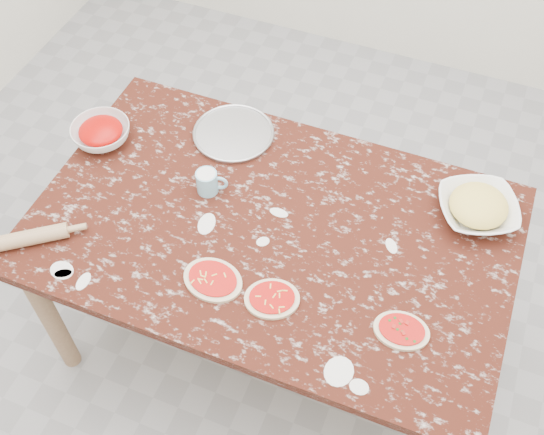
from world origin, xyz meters
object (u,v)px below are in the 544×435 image
(cheese_bowl, at_px, (477,209))
(rolling_pin, at_px, (27,238))
(pizza_tray, at_px, (234,134))
(flour_mug, at_px, (208,182))
(sauce_bowl, at_px, (101,133))
(worktable, at_px, (272,241))

(cheese_bowl, xyz_separation_m, rolling_pin, (-1.34, -0.66, -0.01))
(pizza_tray, bearing_deg, flour_mug, -84.03)
(sauce_bowl, height_order, rolling_pin, sauce_bowl)
(sauce_bowl, bearing_deg, rolling_pin, -87.91)
(pizza_tray, bearing_deg, sauce_bowl, -155.24)
(pizza_tray, height_order, sauce_bowl, sauce_bowl)
(worktable, relative_size, flour_mug, 14.56)
(pizza_tray, distance_m, rolling_pin, 0.82)
(cheese_bowl, bearing_deg, flour_mug, -165.11)
(worktable, xyz_separation_m, sauce_bowl, (-0.73, 0.14, 0.12))
(sauce_bowl, distance_m, cheese_bowl, 1.36)
(flour_mug, height_order, rolling_pin, flour_mug)
(pizza_tray, xyz_separation_m, sauce_bowl, (-0.44, -0.20, 0.03))
(sauce_bowl, bearing_deg, worktable, -10.98)
(worktable, bearing_deg, sauce_bowl, 169.02)
(worktable, xyz_separation_m, rolling_pin, (-0.72, -0.36, 0.11))
(pizza_tray, xyz_separation_m, flour_mug, (0.03, -0.28, 0.04))
(worktable, relative_size, pizza_tray, 5.40)
(pizza_tray, bearing_deg, cheese_bowl, -2.76)
(cheese_bowl, relative_size, flour_mug, 2.37)
(cheese_bowl, bearing_deg, rolling_pin, -153.79)
(cheese_bowl, relative_size, rolling_pin, 1.00)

